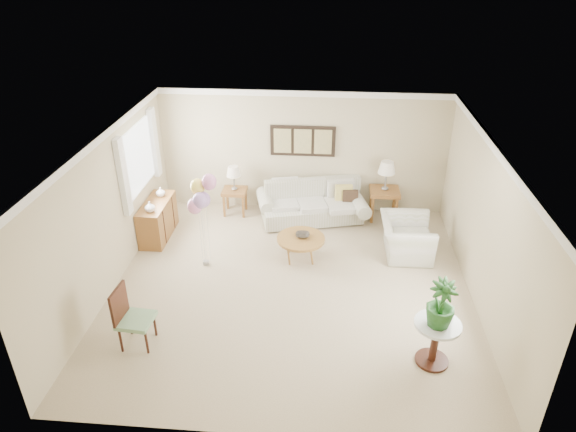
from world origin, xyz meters
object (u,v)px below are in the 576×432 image
object	(u,v)px
armchair	(406,237)
accent_chair	(130,316)
sofa	(312,205)
coffee_table	(301,239)
balloon_cluster	(201,195)

from	to	relation	value
armchair	accent_chair	world-z (taller)	accent_chair
sofa	armchair	xyz separation A→B (m)	(1.80, -1.20, 0.02)
coffee_table	armchair	size ratio (longest dim) A/B	0.83
coffee_table	armchair	world-z (taller)	armchair
accent_chair	balloon_cluster	world-z (taller)	balloon_cluster
coffee_table	balloon_cluster	distance (m)	1.99
coffee_table	accent_chair	bearing A→B (deg)	-132.76
armchair	accent_chair	bearing A→B (deg)	123.17
armchair	accent_chair	distance (m)	5.07
armchair	balloon_cluster	bearing A→B (deg)	100.58
armchair	accent_chair	size ratio (longest dim) A/B	1.11
armchair	accent_chair	xyz separation A→B (m)	(-4.22, -2.81, 0.15)
sofa	coffee_table	distance (m)	1.55
sofa	balloon_cluster	size ratio (longest dim) A/B	1.37
sofa	accent_chair	bearing A→B (deg)	-121.18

